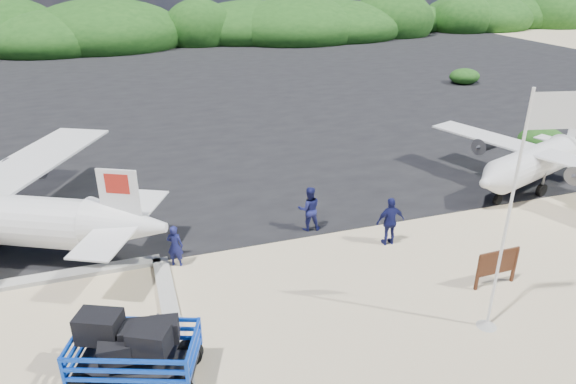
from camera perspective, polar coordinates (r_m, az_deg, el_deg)
name	(u,v)px	position (r m, az deg, el deg)	size (l,w,h in m)	color
ground	(341,325)	(14.95, 5.94, -14.48)	(160.00, 160.00, 0.00)	beige
asphalt_apron	(187,90)	(41.88, -11.16, 11.08)	(90.00, 50.00, 0.04)	#B2B2B2
vegetation_band	(157,44)	(66.36, -14.34, 15.62)	(124.00, 8.00, 4.40)	#B2B2B2
baggage_cart	(139,380)	(13.81, -16.18, -19.45)	(3.16, 1.81, 1.58)	#0C3DBF
flagpole	(486,326)	(15.85, 21.18, -13.72)	(1.35, 0.56, 6.73)	white
signboard	(493,285)	(17.65, 21.85, -9.59)	(1.57, 0.15, 1.29)	#4C2815
crew_a	(175,246)	(17.42, -12.45, -5.86)	(0.54, 0.35, 1.48)	navy
crew_b	(309,209)	(19.15, 2.36, -1.88)	(0.85, 0.66, 1.76)	navy
crew_c	(390,221)	(18.54, 11.30, -3.21)	(1.06, 0.44, 1.81)	navy
aircraft_large	(332,94)	(39.92, 4.89, 10.80)	(14.91, 14.91, 4.47)	#B2B2B2
aircraft_small	(34,81)	(49.29, -26.34, 11.03)	(8.08, 8.08, 2.91)	#B2B2B2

